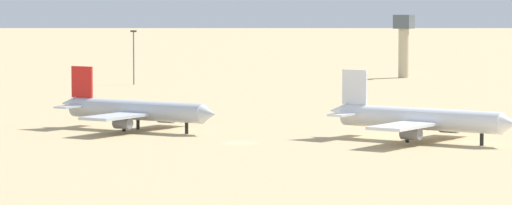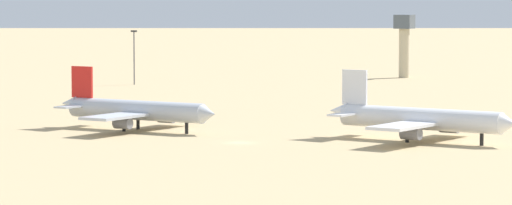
{
  "view_description": "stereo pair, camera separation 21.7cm",
  "coord_description": "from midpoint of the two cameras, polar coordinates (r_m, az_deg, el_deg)",
  "views": [
    {
      "loc": [
        112.35,
        -224.48,
        26.8
      ],
      "look_at": [
        -3.46,
        13.55,
        6.0
      ],
      "focal_mm": 101.2,
      "sensor_mm": 36.0,
      "label": 1
    },
    {
      "loc": [
        112.55,
        -224.38,
        26.8
      ],
      "look_at": [
        -3.46,
        13.55,
        6.0
      ],
      "focal_mm": 101.2,
      "sensor_mm": 36.0,
      "label": 2
    }
  ],
  "objects": [
    {
      "name": "light_pole_west",
      "position": [
        407.51,
        -4.83,
        1.95
      ],
      "size": [
        1.8,
        0.5,
        15.33
      ],
      "color": "#59595E",
      "rests_on": "ground"
    },
    {
      "name": "parked_jet_red_2",
      "position": [
        274.59,
        -4.77,
        -0.31
      ],
      "size": [
        36.06,
        30.47,
        11.9
      ],
      "rotation": [
        0.0,
        0.0,
        -0.1
      ],
      "color": "silver",
      "rests_on": "ground"
    },
    {
      "name": "ground",
      "position": [
        252.45,
        -0.62,
        -1.6
      ],
      "size": [
        4000.0,
        4000.0,
        0.0
      ],
      "primitive_type": "plane",
      "color": "tan"
    },
    {
      "name": "parked_jet_white_3",
      "position": [
        255.6,
        6.49,
        -0.65
      ],
      "size": [
        37.18,
        31.6,
        12.29
      ],
      "rotation": [
        0.0,
        0.0,
        -0.15
      ],
      "color": "white",
      "rests_on": "ground"
    },
    {
      "name": "control_tower",
      "position": [
        440.13,
        5.89,
        2.49
      ],
      "size": [
        5.2,
        5.2,
        19.16
      ],
      "color": "#C6B793",
      "rests_on": "ground"
    }
  ]
}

